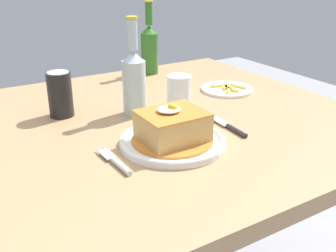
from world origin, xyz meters
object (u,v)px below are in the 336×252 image
at_px(knife, 231,127).
at_px(beer_bottle_clear, 134,79).
at_px(drinking_glass, 179,96).
at_px(main_plate, 172,141).
at_px(soda_can, 60,94).
at_px(fork, 116,162).
at_px(beer_bottle_green, 149,47).
at_px(side_plate_fries, 227,89).

xyz_separation_m(knife, beer_bottle_clear, (-0.16, 0.23, 0.09)).
bearing_deg(knife, drinking_glass, 103.51).
distance_m(knife, beer_bottle_clear, 0.29).
distance_m(main_plate, soda_can, 0.36).
bearing_deg(fork, knife, 3.66).
distance_m(fork, beer_bottle_clear, 0.32).
bearing_deg(beer_bottle_clear, knife, -55.66).
xyz_separation_m(knife, soda_can, (-0.33, 0.32, 0.06)).
bearing_deg(knife, beer_bottle_green, 81.46).
xyz_separation_m(fork, soda_can, (-0.01, 0.34, 0.06)).
distance_m(knife, drinking_glass, 0.19).
height_order(fork, beer_bottle_green, beer_bottle_green).
distance_m(fork, drinking_glass, 0.35).
bearing_deg(main_plate, side_plate_fries, 34.63).
relative_size(beer_bottle_clear, beer_bottle_green, 1.00).
bearing_deg(knife, soda_can, 136.34).
bearing_deg(drinking_glass, knife, -76.49).
relative_size(main_plate, side_plate_fries, 1.45).
relative_size(knife, side_plate_fries, 0.97).
distance_m(soda_can, beer_bottle_green, 0.50).
bearing_deg(side_plate_fries, knife, -127.57).
height_order(fork, drinking_glass, drinking_glass).
distance_m(beer_bottle_green, side_plate_fries, 0.36).
distance_m(fork, side_plate_fries, 0.60).
height_order(soda_can, side_plate_fries, soda_can).
bearing_deg(knife, side_plate_fries, 52.43).
height_order(knife, side_plate_fries, side_plate_fries).
bearing_deg(drinking_glass, side_plate_fries, 18.58).
relative_size(knife, beer_bottle_green, 0.62).
bearing_deg(main_plate, soda_can, 116.95).
relative_size(fork, knife, 0.85).
relative_size(soda_can, beer_bottle_clear, 0.47).
distance_m(fork, knife, 0.33).
relative_size(beer_bottle_green, drinking_glass, 2.53).
distance_m(soda_can, drinking_glass, 0.32).
xyz_separation_m(fork, beer_bottle_clear, (0.17, 0.25, 0.09)).
xyz_separation_m(knife, drinking_glass, (-0.04, 0.18, 0.04)).
height_order(main_plate, side_plate_fries, main_plate).
bearing_deg(beer_bottle_green, fork, -124.46).
bearing_deg(beer_bottle_green, drinking_glass, -107.83).
height_order(main_plate, fork, main_plate).
bearing_deg(fork, soda_can, 91.34).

